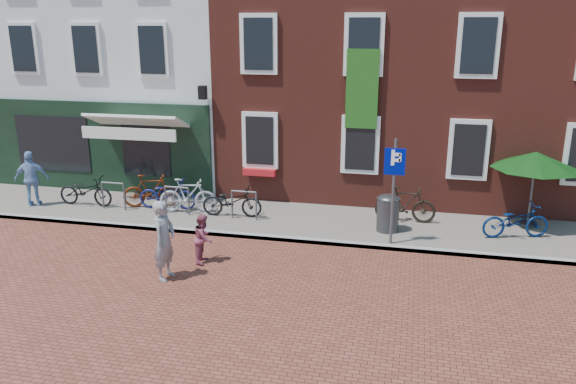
% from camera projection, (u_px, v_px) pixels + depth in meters
% --- Properties ---
extents(ground, '(80.00, 80.00, 0.00)m').
position_uv_depth(ground, '(213.00, 236.00, 14.93)').
color(ground, brown).
extents(sidewalk, '(24.00, 3.00, 0.10)m').
position_uv_depth(sidewalk, '(264.00, 219.00, 16.11)').
color(sidewalk, slate).
rests_on(sidewalk, ground).
extents(building_stucco, '(8.00, 8.00, 9.00)m').
position_uv_depth(building_stucco, '(146.00, 47.00, 21.25)').
color(building_stucco, silver).
rests_on(building_stucco, ground).
extents(building_brick_mid, '(6.00, 8.00, 10.00)m').
position_uv_depth(building_brick_mid, '(332.00, 34.00, 19.63)').
color(building_brick_mid, maroon).
rests_on(building_brick_mid, ground).
extents(building_brick_right, '(6.00, 8.00, 10.00)m').
position_uv_depth(building_brick_right, '(515.00, 35.00, 18.36)').
color(building_brick_right, maroon).
rests_on(building_brick_right, ground).
extents(litter_bin, '(0.58, 0.58, 1.07)m').
position_uv_depth(litter_bin, '(388.00, 211.00, 14.88)').
color(litter_bin, '#3C3C3F').
rests_on(litter_bin, sidewalk).
extents(parking_sign, '(0.50, 0.08, 2.66)m').
position_uv_depth(parking_sign, '(394.00, 177.00, 13.67)').
color(parking_sign, '#4C4C4F').
rests_on(parking_sign, sidewalk).
extents(parasol, '(2.28, 2.28, 2.14)m').
position_uv_depth(parasol, '(536.00, 157.00, 14.88)').
color(parasol, '#4C4C4F').
rests_on(parasol, sidewalk).
extents(woman, '(0.47, 0.68, 1.77)m').
position_uv_depth(woman, '(164.00, 240.00, 12.22)').
color(woman, gray).
rests_on(woman, ground).
extents(boy, '(0.48, 0.60, 1.17)m').
position_uv_depth(boy, '(204.00, 238.00, 13.17)').
color(boy, '#943F55').
rests_on(boy, ground).
extents(cafe_person, '(1.06, 0.74, 1.67)m').
position_uv_depth(cafe_person, '(32.00, 179.00, 16.87)').
color(cafe_person, '#7999C6').
rests_on(cafe_person, sidewalk).
extents(bicycle_0, '(1.71, 0.60, 0.90)m').
position_uv_depth(bicycle_0, '(86.00, 191.00, 17.00)').
color(bicycle_0, black).
rests_on(bicycle_0, sidewalk).
extents(bicycle_1, '(1.72, 0.97, 1.00)m').
position_uv_depth(bicycle_1, '(151.00, 191.00, 16.84)').
color(bicycle_1, '#551D09').
rests_on(bicycle_1, sidewalk).
extents(bicycle_2, '(1.76, 0.76, 0.90)m').
position_uv_depth(bicycle_2, '(168.00, 194.00, 16.70)').
color(bicycle_2, '#121852').
rests_on(bicycle_2, sidewalk).
extents(bicycle_3, '(1.71, 0.77, 1.00)m').
position_uv_depth(bicycle_3, '(188.00, 195.00, 16.39)').
color(bicycle_3, '#B4B3B6').
rests_on(bicycle_3, sidewalk).
extents(bicycle_4, '(1.75, 0.73, 0.90)m').
position_uv_depth(bicycle_4, '(232.00, 201.00, 16.03)').
color(bicycle_4, black).
rests_on(bicycle_4, sidewalk).
extents(bicycle_5, '(1.67, 0.53, 1.00)m').
position_uv_depth(bicycle_5, '(405.00, 204.00, 15.59)').
color(bicycle_5, black).
rests_on(bicycle_5, sidewalk).
extents(bicycle_6, '(1.80, 1.03, 0.90)m').
position_uv_depth(bicycle_6, '(516.00, 221.00, 14.43)').
color(bicycle_6, '#061C47').
rests_on(bicycle_6, sidewalk).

